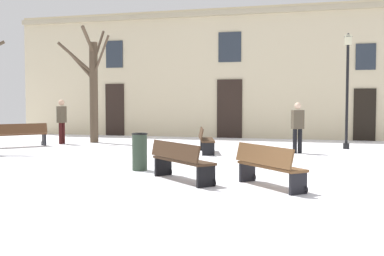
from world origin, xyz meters
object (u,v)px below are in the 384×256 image
Objects in this scene: bench_back_to_back_left at (181,160)px; bench_back_to_back_right at (205,140)px; tree_foreground at (93,84)px; bench_far_corner at (269,166)px; person_near_bench at (298,125)px; bench_facing_shops at (21,134)px; litter_bin at (140,152)px; person_strolling at (62,119)px; streetlamp at (347,79)px.

bench_back_to_back_left is 0.98× the size of bench_back_to_back_right.
tree_foreground is 11.93m from bench_far_corner.
person_near_bench is (2.94, 0.75, 0.49)m from bench_back_to_back_right.
bench_far_corner is at bearing 98.89° from bench_facing_shops.
bench_far_corner is at bearing -24.58° from litter_bin.
person_strolling is (-0.89, -0.95, -1.40)m from tree_foreground.
streetlamp is 2.32× the size of bench_back_to_back_right.
bench_facing_shops is 0.98× the size of person_strolling.
bench_facing_shops is at bearing 71.75° from bench_back_to_back_right.
streetlamp is at bearing 53.63° from litter_bin.
litter_bin is 0.52× the size of person_strolling.
person_near_bench is at bearing 55.05° from litter_bin.
streetlamp reaches higher than bench_back_to_back_right.
tree_foreground is 2.65× the size of bench_back_to_back_right.
person_near_bench is at bearing 87.59° from person_strolling.
bench_facing_shops is 10.15m from person_near_bench.
litter_bin is at bearing 155.29° from bench_back_to_back_right.
streetlamp is 4.45× the size of litter_bin.
litter_bin is 6.18m from person_near_bench.
litter_bin is at bearing 95.85° from bench_facing_shops.
person_near_bench reaches higher than litter_bin.
person_strolling reaches higher than person_near_bench.
streetlamp is 12.16m from bench_facing_shops.
tree_foreground is 2.97× the size of bench_far_corner.
tree_foreground is 5.07× the size of litter_bin.
bench_far_corner is 0.91× the size of bench_back_to_back_left.
bench_back_to_back_right is at bearing 82.14° from litter_bin.
litter_bin is 7.97m from bench_facing_shops.
bench_back_to_back_left is at bearing -52.34° from tree_foreground.
person_near_bench is (3.53, 5.05, 0.46)m from litter_bin.
bench_facing_shops is 1.78m from person_strolling.
tree_foreground reaches higher than bench_back_to_back_left.
person_strolling is at bearing -34.96° from person_near_bench.
bench_back_to_back_left is 1.00× the size of bench_facing_shops.
bench_facing_shops reaches higher than bench_back_to_back_left.
person_near_bench is at bearing -92.57° from bench_back_to_back_right.
person_near_bench is (0.17, 6.59, 0.48)m from bench_far_corner.
bench_far_corner is 1.92m from bench_back_to_back_left.
bench_facing_shops is (-8.05, 5.75, 0.02)m from bench_back_to_back_left.
bench_far_corner is (3.36, -1.54, -0.02)m from litter_bin.
bench_far_corner is at bearing -101.78° from streetlamp.
bench_back_to_back_right is (-4.54, -2.67, -2.07)m from streetlamp.
tree_foreground is at bearing -175.81° from bench_facing_shops.
bench_back_to_back_left is (6.30, -8.17, -1.94)m from tree_foreground.
bench_back_to_back_left reaches higher than bench_back_to_back_right.
streetlamp reaches higher than bench_far_corner.
bench_back_to_back_left is (1.46, -1.27, -0.02)m from litter_bin.
person_strolling is (-10.87, -1.03, -1.52)m from streetlamp.
streetlamp is at bearing 142.05° from bench_facing_shops.
tree_foreground is 2.81× the size of person_near_bench.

